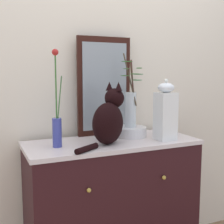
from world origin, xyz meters
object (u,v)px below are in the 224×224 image
(sideboard, at_px, (112,209))
(mirror_leaning, at_px, (104,87))
(jar_lidded_porcelain, at_px, (165,112))
(bowl_porcelain, at_px, (130,132))
(cat_sitting, at_px, (109,119))
(vase_glass_clear, at_px, (131,105))
(vase_slim_green, at_px, (57,123))

(sideboard, distance_m, mirror_leaning, 0.80)
(mirror_leaning, bearing_deg, jar_lidded_porcelain, -46.99)
(mirror_leaning, height_order, bowl_porcelain, mirror_leaning)
(sideboard, bearing_deg, bowl_porcelain, 23.65)
(jar_lidded_porcelain, bearing_deg, cat_sitting, 173.35)
(mirror_leaning, distance_m, cat_sitting, 0.33)
(cat_sitting, relative_size, vase_glass_clear, 0.81)
(cat_sitting, height_order, bowl_porcelain, cat_sitting)
(vase_glass_clear, bearing_deg, sideboard, -157.87)
(sideboard, xyz_separation_m, vase_slim_green, (-0.35, -0.01, 0.58))
(jar_lidded_porcelain, bearing_deg, sideboard, 161.33)
(vase_slim_green, bearing_deg, bowl_porcelain, 9.49)
(cat_sitting, distance_m, bowl_porcelain, 0.28)
(sideboard, distance_m, vase_slim_green, 0.68)
(sideboard, height_order, jar_lidded_porcelain, jar_lidded_porcelain)
(sideboard, bearing_deg, cat_sitting, -127.91)
(bowl_porcelain, height_order, vase_glass_clear, vase_glass_clear)
(vase_glass_clear, relative_size, jar_lidded_porcelain, 1.26)
(vase_slim_green, bearing_deg, sideboard, 2.18)
(cat_sitting, relative_size, bowl_porcelain, 1.83)
(mirror_leaning, xyz_separation_m, vase_slim_green, (-0.38, -0.21, -0.19))
(cat_sitting, distance_m, vase_glass_clear, 0.26)
(mirror_leaning, bearing_deg, sideboard, -99.19)
(vase_glass_clear, distance_m, jar_lidded_porcelain, 0.23)
(mirror_leaning, relative_size, jar_lidded_porcelain, 1.71)
(cat_sitting, distance_m, jar_lidded_porcelain, 0.37)
(vase_slim_green, bearing_deg, vase_glass_clear, 8.91)
(mirror_leaning, relative_size, cat_sitting, 1.68)
(sideboard, distance_m, jar_lidded_porcelain, 0.70)
(bowl_porcelain, distance_m, vase_glass_clear, 0.18)
(mirror_leaning, height_order, cat_sitting, mirror_leaning)
(mirror_leaning, xyz_separation_m, bowl_porcelain, (0.13, -0.13, -0.29))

